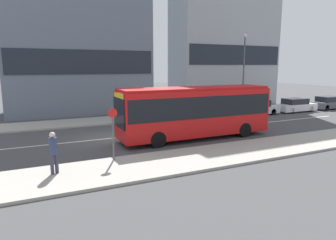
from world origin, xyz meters
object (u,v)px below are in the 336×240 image
(pedestrian_near_stop, at_px, (53,150))
(street_lamp, at_px, (244,66))
(bus_stop_sign, at_px, (113,129))
(city_bus, at_px, (195,109))
(parked_car_0, at_px, (256,108))
(parked_car_2, at_px, (329,103))
(parked_car_1, at_px, (296,105))

(pedestrian_near_stop, height_order, street_lamp, street_lamp)
(bus_stop_sign, xyz_separation_m, street_lamp, (15.76, 9.91, 3.05))
(city_bus, xyz_separation_m, parked_car_0, (10.18, 5.77, -1.24))
(pedestrian_near_stop, distance_m, bus_stop_sign, 2.93)
(parked_car_0, distance_m, street_lamp, 4.32)
(parked_car_2, distance_m, bus_stop_sign, 27.69)
(parked_car_2, bearing_deg, bus_stop_sign, -162.55)
(bus_stop_sign, bearing_deg, parked_car_1, 21.23)
(parked_car_1, distance_m, pedestrian_near_stop, 25.77)
(pedestrian_near_stop, xyz_separation_m, bus_stop_sign, (2.78, 0.78, 0.49))
(city_bus, bearing_deg, street_lamp, 41.25)
(parked_car_1, height_order, parked_car_2, parked_car_2)
(bus_stop_sign, bearing_deg, street_lamp, 32.17)
(city_bus, relative_size, parked_car_1, 2.28)
(city_bus, xyz_separation_m, pedestrian_near_stop, (-8.91, -3.47, -0.74))
(bus_stop_sign, height_order, street_lamp, street_lamp)
(parked_car_1, xyz_separation_m, street_lamp, (-5.57, 1.62, 4.05))
(parked_car_2, bearing_deg, parked_car_1, -179.89)
(city_bus, bearing_deg, parked_car_0, 33.94)
(parked_car_0, distance_m, parked_car_1, 5.03)
(parked_car_1, bearing_deg, pedestrian_near_stop, -159.39)
(city_bus, distance_m, parked_car_1, 16.26)
(bus_stop_sign, bearing_deg, parked_car_0, 27.42)
(city_bus, xyz_separation_m, parked_car_1, (15.21, 5.60, -1.26))
(parked_car_2, distance_m, street_lamp, 11.49)
(parked_car_1, bearing_deg, parked_car_0, 178.06)
(parked_car_2, distance_m, pedestrian_near_stop, 30.56)
(parked_car_1, distance_m, street_lamp, 7.08)
(parked_car_2, height_order, pedestrian_near_stop, pedestrian_near_stop)
(parked_car_1, xyz_separation_m, pedestrian_near_stop, (-24.12, -9.07, 0.52))
(pedestrian_near_stop, distance_m, street_lamp, 21.69)
(parked_car_0, distance_m, bus_stop_sign, 18.39)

